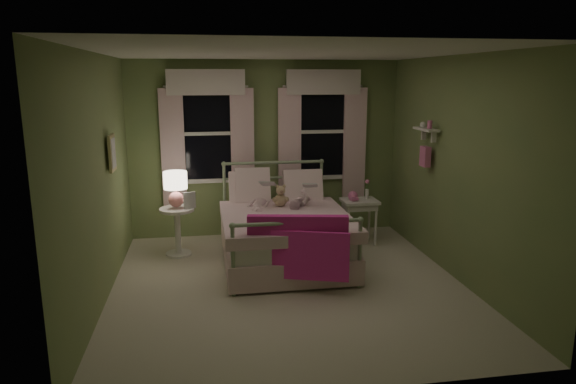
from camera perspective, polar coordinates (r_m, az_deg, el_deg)
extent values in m
plane|color=beige|center=(6.01, 0.08, -10.32)|extent=(4.20, 4.20, 0.00)
plane|color=white|center=(5.55, 0.08, 15.26)|extent=(4.20, 4.20, 0.00)
plane|color=#839358|center=(7.69, -2.50, 4.78)|extent=(4.00, 0.00, 4.00)
plane|color=#839358|center=(3.64, 5.54, -4.08)|extent=(4.00, 0.00, 4.00)
plane|color=#839358|center=(5.67, -20.29, 1.22)|extent=(0.00, 4.20, 4.20)
plane|color=#839358|center=(6.28, 18.41, 2.39)|extent=(0.00, 4.20, 4.20)
cube|color=white|center=(6.61, -0.45, -4.32)|extent=(1.44, 1.94, 0.26)
cube|color=white|center=(6.68, -0.45, -6.29)|extent=(1.54, 2.02, 0.30)
cube|color=white|center=(6.42, -0.25, -3.16)|extent=(1.58, 1.75, 0.14)
cylinder|color=#9EB793|center=(6.58, -6.43, -5.58)|extent=(0.04, 1.90, 0.04)
cylinder|color=#9EB793|center=(6.78, 5.34, -4.99)|extent=(0.04, 1.90, 0.04)
cylinder|color=#9EB793|center=(7.44, -7.04, -1.26)|extent=(0.04, 0.04, 1.15)
cylinder|color=#9EB793|center=(7.62, 3.69, -0.85)|extent=(0.04, 0.04, 1.15)
sphere|color=#9EB793|center=(7.32, -7.16, 3.12)|extent=(0.07, 0.07, 0.07)
sphere|color=#9EB793|center=(7.51, 3.75, 3.42)|extent=(0.07, 0.07, 0.07)
cylinder|color=#9EB793|center=(7.38, -1.64, 3.29)|extent=(1.42, 0.04, 0.04)
cylinder|color=#9EB793|center=(7.42, -1.63, 1.61)|extent=(1.38, 0.03, 0.03)
cylinder|color=#9EB793|center=(5.63, -6.12, -7.66)|extent=(0.04, 0.04, 0.80)
cylinder|color=#9EB793|center=(5.87, 7.95, -6.85)|extent=(0.04, 0.04, 0.80)
sphere|color=#9EB793|center=(5.50, -6.21, -3.75)|extent=(0.07, 0.07, 0.07)
sphere|color=#9EB793|center=(5.75, 8.07, -3.08)|extent=(0.07, 0.07, 0.07)
cylinder|color=#9EB793|center=(5.58, 1.09, -3.43)|extent=(1.42, 0.04, 0.04)
cube|color=white|center=(7.14, -4.35, 0.08)|extent=(0.55, 0.32, 0.57)
cube|color=white|center=(7.24, 1.65, 0.29)|extent=(0.55, 0.32, 0.57)
cube|color=white|center=(7.13, -3.96, 0.72)|extent=(0.48, 0.30, 0.51)
cube|color=#D1288D|center=(5.61, 1.09, -4.22)|extent=(1.10, 0.30, 0.32)
cube|color=#FC31B2|center=(5.63, 1.21, -7.06)|extent=(1.06, 0.37, 0.55)
imported|color=#F7D1DD|center=(6.87, -3.35, 1.17)|extent=(0.33, 0.24, 0.83)
imported|color=#F7D1DD|center=(6.95, 1.24, 1.12)|extent=(0.47, 0.42, 0.78)
imported|color=beige|center=(6.63, -3.12, 0.56)|extent=(0.22, 0.17, 0.26)
imported|color=beige|center=(6.72, 1.63, 0.37)|extent=(0.22, 0.15, 0.26)
sphere|color=tan|center=(6.81, -0.85, -0.94)|extent=(0.17, 0.17, 0.17)
sphere|color=tan|center=(6.76, -0.83, 0.18)|extent=(0.12, 0.12, 0.12)
sphere|color=tan|center=(6.74, -1.21, 0.62)|extent=(0.05, 0.05, 0.05)
sphere|color=tan|center=(6.75, -0.45, 0.65)|extent=(0.05, 0.05, 0.05)
sphere|color=tan|center=(6.76, -1.48, -0.85)|extent=(0.07, 0.07, 0.07)
sphere|color=tan|center=(6.79, -0.15, -0.80)|extent=(0.07, 0.07, 0.07)
sphere|color=#8C6B51|center=(6.71, -0.76, 0.04)|extent=(0.04, 0.04, 0.04)
cylinder|color=white|center=(6.97, -12.27, -1.93)|extent=(0.46, 0.46, 0.04)
cylinder|color=white|center=(7.05, -12.15, -4.37)|extent=(0.08, 0.08, 0.60)
cylinder|color=white|center=(7.14, -12.04, -6.71)|extent=(0.34, 0.34, 0.03)
sphere|color=pink|center=(6.94, -12.32, -0.81)|extent=(0.21, 0.21, 0.21)
cylinder|color=pink|center=(6.91, -12.37, 0.16)|extent=(0.03, 0.03, 0.12)
cylinder|color=#FFEAC6|center=(6.88, -12.42, 1.30)|extent=(0.31, 0.31, 0.23)
imported|color=beige|center=(6.88, -11.48, -1.83)|extent=(0.23, 0.27, 0.02)
cube|color=white|center=(7.34, 7.97, -1.02)|extent=(0.50, 0.40, 0.04)
cube|color=white|center=(7.36, 7.95, -1.55)|extent=(0.44, 0.34, 0.08)
cylinder|color=white|center=(7.23, 6.73, -3.82)|extent=(0.04, 0.04, 0.60)
cylinder|color=white|center=(7.35, 9.73, -3.65)|extent=(0.04, 0.04, 0.60)
cylinder|color=white|center=(7.51, 6.10, -3.19)|extent=(0.04, 0.04, 0.60)
cylinder|color=white|center=(7.62, 9.00, -3.04)|extent=(0.04, 0.04, 0.60)
sphere|color=pink|center=(7.30, 7.24, -0.44)|extent=(0.14, 0.14, 0.14)
cube|color=pink|center=(7.22, 7.44, -0.75)|extent=(0.10, 0.05, 0.04)
cylinder|color=white|center=(7.41, 8.76, -0.22)|extent=(0.05, 0.05, 0.14)
cylinder|color=#4C7F3F|center=(7.38, 8.79, 0.62)|extent=(0.01, 0.01, 0.12)
sphere|color=pink|center=(7.37, 8.81, 1.15)|extent=(0.06, 0.06, 0.06)
cube|color=black|center=(7.59, -8.93, 6.44)|extent=(0.76, 0.02, 1.35)
cube|color=white|center=(7.53, -9.11, 11.73)|extent=(0.84, 0.05, 0.06)
cube|color=white|center=(7.68, -8.75, 1.23)|extent=(0.84, 0.05, 0.06)
cube|color=white|center=(7.58, -11.97, 6.31)|extent=(0.06, 0.05, 1.40)
cube|color=white|center=(7.59, -5.89, 6.52)|extent=(0.06, 0.05, 1.40)
cube|color=white|center=(7.57, -8.93, 6.43)|extent=(0.76, 0.04, 0.05)
cube|color=silver|center=(7.56, -12.67, 4.74)|extent=(0.34, 0.06, 1.70)
cube|color=white|center=(7.57, -5.07, 5.01)|extent=(0.34, 0.06, 1.70)
cube|color=white|center=(7.47, -9.11, 11.95)|extent=(1.10, 0.08, 0.36)
cylinder|color=white|center=(7.51, -9.10, 11.50)|extent=(1.20, 0.03, 0.03)
cube|color=black|center=(7.79, 3.75, 6.72)|extent=(0.76, 0.02, 1.35)
cube|color=white|center=(7.73, 3.86, 11.87)|extent=(0.84, 0.05, 0.06)
cube|color=white|center=(7.88, 3.71, 1.64)|extent=(0.84, 0.05, 0.06)
cube|color=white|center=(7.69, 0.86, 6.67)|extent=(0.06, 0.05, 1.40)
cube|color=white|center=(7.87, 6.64, 6.73)|extent=(0.06, 0.05, 1.40)
cube|color=white|center=(7.77, 3.79, 6.71)|extent=(0.76, 0.04, 0.05)
cube|color=white|center=(7.66, 0.18, 5.14)|extent=(0.34, 0.06, 1.70)
cube|color=white|center=(7.88, 7.40, 5.25)|extent=(0.34, 0.06, 1.70)
cube|color=white|center=(7.67, 3.98, 12.09)|extent=(1.10, 0.08, 0.36)
cylinder|color=white|center=(7.71, 3.90, 11.65)|extent=(1.20, 0.03, 0.03)
cube|color=white|center=(6.80, 15.09, 6.74)|extent=(0.15, 0.50, 0.03)
cube|color=white|center=(6.69, 15.89, 5.92)|extent=(0.06, 0.03, 0.14)
cube|color=white|center=(6.96, 14.85, 6.22)|extent=(0.06, 0.03, 0.14)
cylinder|color=pink|center=(6.71, 15.47, 7.24)|extent=(0.06, 0.06, 0.10)
sphere|color=white|center=(6.89, 14.77, 7.25)|extent=(0.08, 0.08, 0.08)
cube|color=pink|center=(6.85, 15.00, 3.83)|extent=(0.08, 0.18, 0.26)
cube|color=beige|center=(6.21, -18.97, 4.12)|extent=(0.03, 0.32, 0.42)
cube|color=silver|center=(6.21, -18.84, 4.12)|extent=(0.01, 0.25, 0.34)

